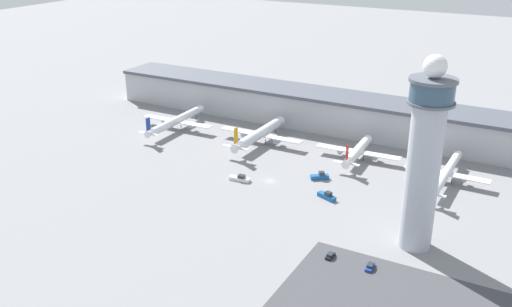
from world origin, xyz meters
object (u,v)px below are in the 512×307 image
(service_truck_baggage, at_px, (327,196))
(car_white_wagon, at_px, (330,256))
(airplane_gate_bravo, at_px, (259,134))
(airplane_gate_charlie, at_px, (357,151))
(service_truck_fuel, at_px, (320,176))
(airplane_gate_alpha, at_px, (176,121))
(service_truck_catering, at_px, (240,179))
(control_tower, at_px, (424,156))
(airplane_gate_delta, at_px, (446,173))
(car_navy_sedan, at_px, (370,267))

(service_truck_baggage, relative_size, car_white_wagon, 1.91)
(airplane_gate_bravo, height_order, airplane_gate_charlie, airplane_gate_bravo)
(service_truck_fuel, bearing_deg, airplane_gate_charlie, 76.43)
(airplane_gate_alpha, xyz_separation_m, car_white_wagon, (110.06, -71.82, -3.97))
(airplane_gate_bravo, distance_m, service_truck_baggage, 61.72)
(airplane_gate_charlie, relative_size, car_white_wagon, 8.82)
(service_truck_catering, bearing_deg, airplane_gate_charlie, 51.86)
(airplane_gate_bravo, bearing_deg, car_white_wagon, -48.90)
(service_truck_catering, relative_size, service_truck_baggage, 1.08)
(control_tower, height_order, service_truck_baggage, control_tower)
(airplane_gate_delta, distance_m, service_truck_fuel, 48.82)
(airplane_gate_delta, height_order, service_truck_catering, airplane_gate_delta)
(car_navy_sedan, bearing_deg, service_truck_fuel, 126.14)
(airplane_gate_charlie, xyz_separation_m, service_truck_baggage, (2.77, -40.87, -2.93))
(airplane_gate_delta, relative_size, service_truck_fuel, 6.26)
(control_tower, bearing_deg, airplane_gate_delta, 91.32)
(airplane_gate_alpha, bearing_deg, airplane_gate_delta, -0.15)
(airplane_gate_bravo, height_order, service_truck_fuel, airplane_gate_bravo)
(airplane_gate_bravo, relative_size, service_truck_catering, 5.04)
(service_truck_fuel, distance_m, service_truck_baggage, 17.42)
(airplane_gate_delta, xyz_separation_m, car_navy_sedan, (-6.81, -71.44, -3.63))
(car_navy_sedan, bearing_deg, car_white_wagon, -179.84)
(airplane_gate_bravo, height_order, airplane_gate_delta, airplane_gate_bravo)
(airplane_gate_alpha, distance_m, airplane_gate_charlie, 91.34)
(car_white_wagon, bearing_deg, service_truck_catering, 146.21)
(service_truck_catering, bearing_deg, car_navy_sedan, -28.35)
(airplane_gate_bravo, distance_m, car_navy_sedan, 107.43)
(airplane_gate_bravo, height_order, service_truck_baggage, airplane_gate_bravo)
(control_tower, height_order, car_white_wagon, control_tower)
(control_tower, xyz_separation_m, service_truck_baggage, (-36.66, 17.49, -29.44))
(service_truck_catering, bearing_deg, car_white_wagon, -33.79)
(airplane_gate_bravo, bearing_deg, control_tower, -32.83)
(airplane_gate_alpha, xyz_separation_m, car_navy_sedan, (122.58, -71.78, -3.95))
(airplane_gate_charlie, relative_size, car_navy_sedan, 7.66)
(car_navy_sedan, relative_size, car_white_wagon, 1.15)
(service_truck_catering, bearing_deg, service_truck_baggage, 2.72)
(airplane_gate_bravo, distance_m, service_truck_catering, 41.50)
(service_truck_baggage, distance_m, car_navy_sedan, 46.58)
(service_truck_baggage, relative_size, car_navy_sedan, 1.66)
(airplane_gate_delta, bearing_deg, control_tower, -88.68)
(airplane_gate_delta, height_order, service_truck_baggage, airplane_gate_delta)
(airplane_gate_bravo, bearing_deg, service_truck_catering, -72.32)
(control_tower, bearing_deg, service_truck_fuel, 144.69)
(service_truck_fuel, bearing_deg, car_navy_sedan, -53.86)
(airplane_gate_charlie, bearing_deg, service_truck_baggage, -86.12)
(control_tower, bearing_deg, service_truck_catering, 167.79)
(service_truck_catering, height_order, car_white_wagon, service_truck_catering)
(control_tower, xyz_separation_m, airplane_gate_bravo, (-85.43, 55.13, -25.71))
(airplane_gate_charlie, height_order, service_truck_catering, airplane_gate_charlie)
(service_truck_fuel, bearing_deg, airplane_gate_delta, 24.02)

